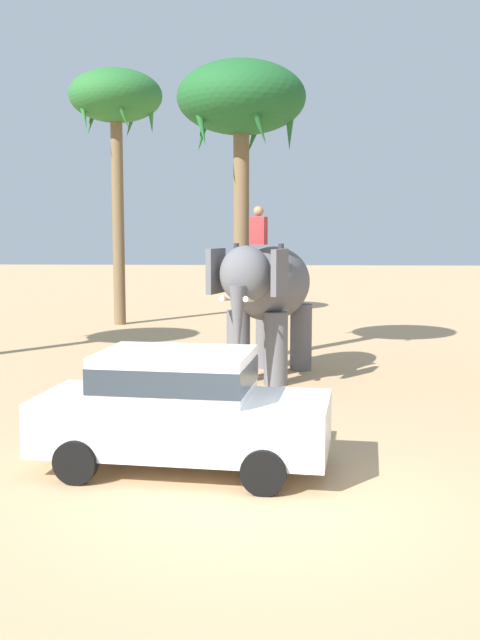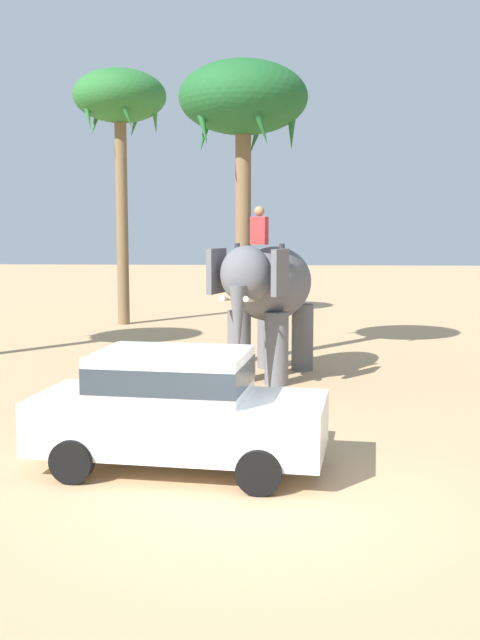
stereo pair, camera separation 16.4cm
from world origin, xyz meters
TOP-DOWN VIEW (x-y plane):
  - ground_plane at (0.00, 0.00)m, footprint 120.00×120.00m
  - car_sedan_foreground at (-1.33, 1.10)m, footprint 4.27×2.24m
  - elephant_with_mahout at (-0.17, 7.81)m, footprint 2.62×4.01m
  - palm_tree_near_hut at (-5.51, 17.20)m, footprint 3.20×3.20m
  - palm_tree_left_of_road at (-0.86, 9.92)m, footprint 3.20×3.20m

SIDE VIEW (x-z plane):
  - ground_plane at x=0.00m, z-range 0.00..0.00m
  - car_sedan_foreground at x=-1.33m, z-range 0.08..1.78m
  - elephant_with_mahout at x=-0.17m, z-range 0.05..3.93m
  - palm_tree_left_of_road at x=-0.86m, z-range 2.66..10.16m
  - palm_tree_near_hut at x=-5.51m, z-range 3.22..12.04m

